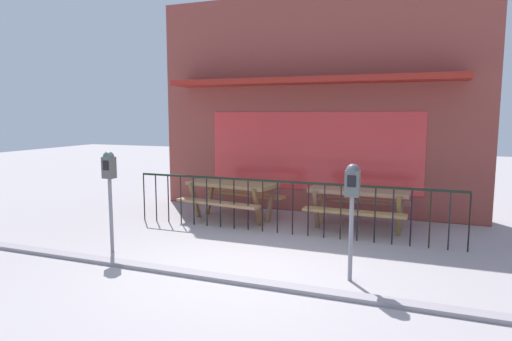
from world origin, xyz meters
TOP-DOWN VIEW (x-y plane):
  - ground at (0.00, 0.00)m, footprint 40.00×40.00m
  - pub_storefront at (0.00, 4.21)m, footprint 7.15×1.26m
  - patio_fence_front at (0.00, 2.08)m, footprint 6.03×0.04m
  - picnic_table_left at (-1.33, 2.74)m, footprint 1.97×1.60m
  - picnic_table_right at (1.19, 2.86)m, footprint 1.82×1.39m
  - parking_meter_near at (-2.24, 0.12)m, footprint 0.18×0.17m
  - parking_meter_far at (1.46, 0.21)m, footprint 0.18×0.17m
  - curb_edge at (0.00, -0.37)m, footprint 10.00×0.20m

SIDE VIEW (x-z plane):
  - ground at x=0.00m, z-range 0.00..0.00m
  - curb_edge at x=0.00m, z-range -0.06..0.06m
  - picnic_table_left at x=-1.33m, z-range 0.21..1.01m
  - picnic_table_right at x=1.19m, z-range 0.21..1.01m
  - patio_fence_front at x=0.00m, z-range 0.18..1.15m
  - parking_meter_far at x=1.46m, z-range 0.41..1.95m
  - parking_meter_near at x=-2.24m, z-range 0.43..2.01m
  - pub_storefront at x=0.00m, z-range 0.00..4.70m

